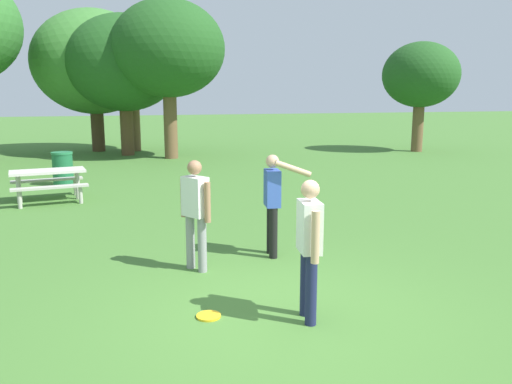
% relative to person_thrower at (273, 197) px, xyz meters
% --- Properties ---
extents(ground_plane, '(120.00, 120.00, 0.00)m').
position_rel_person_thrower_xyz_m(ground_plane, '(-0.65, -2.17, -0.96)').
color(ground_plane, '#447530').
extents(person_thrower, '(0.66, 0.69, 1.64)m').
position_rel_person_thrower_xyz_m(person_thrower, '(0.00, 0.00, 0.00)').
color(person_thrower, black).
rests_on(person_thrower, ground).
extents(person_catcher, '(0.27, 0.60, 1.64)m').
position_rel_person_thrower_xyz_m(person_catcher, '(-0.37, -2.39, -0.02)').
color(person_catcher, '#1E234C').
rests_on(person_catcher, ground).
extents(person_bystander, '(0.39, 0.53, 1.64)m').
position_rel_person_thrower_xyz_m(person_bystander, '(-1.30, -0.33, -0.02)').
color(person_bystander, gray).
rests_on(person_bystander, ground).
extents(frisbee, '(0.29, 0.29, 0.03)m').
position_rel_person_thrower_xyz_m(frisbee, '(-1.46, -2.00, -0.95)').
color(frisbee, yellow).
rests_on(frisbee, ground).
extents(picnic_table_near, '(1.89, 1.66, 0.77)m').
position_rel_person_thrower_xyz_m(picnic_table_near, '(-3.87, 5.59, -0.40)').
color(picnic_table_near, beige).
rests_on(picnic_table_near, ground).
extents(trash_can_further_along, '(0.59, 0.59, 0.96)m').
position_rel_person_thrower_xyz_m(trash_can_further_along, '(-3.69, 7.86, -0.48)').
color(trash_can_further_along, '#1E663D').
rests_on(trash_can_further_along, ground).
extents(tree_broad_center, '(5.37, 5.37, 6.26)m').
position_rel_person_thrower_xyz_m(tree_broad_center, '(-2.76, 16.91, 2.99)').
color(tree_broad_center, '#4C3823').
rests_on(tree_broad_center, ground).
extents(tree_far_right, '(4.68, 4.68, 5.84)m').
position_rel_person_thrower_xyz_m(tree_far_right, '(-1.56, 14.98, 2.86)').
color(tree_far_right, brown).
rests_on(tree_far_right, ground).
extents(tree_slender_mid, '(3.38, 3.38, 5.30)m').
position_rel_person_thrower_xyz_m(tree_slender_mid, '(-1.13, 16.60, 2.85)').
color(tree_slender_mid, brown).
rests_on(tree_slender_mid, ground).
extents(tree_back_left, '(4.46, 4.46, 6.22)m').
position_rel_person_thrower_xyz_m(tree_back_left, '(0.09, 13.32, 3.33)').
color(tree_back_left, brown).
rests_on(tree_back_left, ground).
extents(tree_back_right, '(3.38, 3.38, 4.86)m').
position_rel_person_thrower_xyz_m(tree_back_right, '(11.15, 12.68, 2.42)').
color(tree_back_right, brown).
rests_on(tree_back_right, ground).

